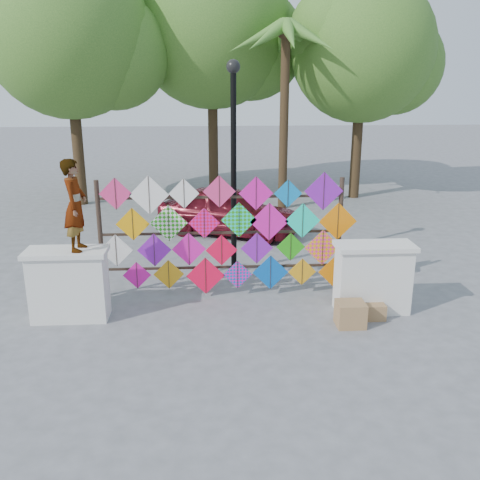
# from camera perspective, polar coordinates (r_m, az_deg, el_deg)

# --- Properties ---
(ground) EXTENTS (80.00, 80.00, 0.00)m
(ground) POSITION_cam_1_polar(r_m,az_deg,el_deg) (9.95, -1.79, -7.44)
(ground) COLOR gray
(ground) RESTS_ON ground
(parapet_left) EXTENTS (1.40, 0.65, 1.28)m
(parapet_left) POSITION_cam_1_polar(r_m,az_deg,el_deg) (9.82, -17.79, -4.52)
(parapet_left) COLOR white
(parapet_left) RESTS_ON ground
(parapet_right) EXTENTS (1.40, 0.65, 1.28)m
(parapet_right) POSITION_cam_1_polar(r_m,az_deg,el_deg) (9.96, 13.97, -3.89)
(parapet_right) COLOR white
(parapet_right) RESTS_ON ground
(kite_rack) EXTENTS (4.95, 0.24, 2.42)m
(kite_rack) POSITION_cam_1_polar(r_m,az_deg,el_deg) (10.21, -1.34, 0.59)
(kite_rack) COLOR #32241B
(kite_rack) RESTS_ON ground
(tree_west) EXTENTS (5.85, 5.20, 8.01)m
(tree_west) POSITION_cam_1_polar(r_m,az_deg,el_deg) (18.61, -17.54, 20.09)
(tree_west) COLOR #402C1B
(tree_west) RESTS_ON ground
(tree_mid) EXTENTS (6.30, 5.60, 8.61)m
(tree_mid) POSITION_cam_1_polar(r_m,az_deg,el_deg) (20.17, -2.73, 21.61)
(tree_mid) COLOR #402C1B
(tree_mid) RESTS_ON ground
(tree_east) EXTENTS (5.40, 4.80, 7.42)m
(tree_east) POSITION_cam_1_polar(r_m,az_deg,el_deg) (19.37, 13.19, 19.08)
(tree_east) COLOR #402C1B
(tree_east) RESTS_ON ground
(palm_tree) EXTENTS (3.62, 3.62, 5.83)m
(palm_tree) POSITION_cam_1_polar(r_m,az_deg,el_deg) (17.26, 4.89, 19.64)
(palm_tree) COLOR #402C1B
(palm_tree) RESTS_ON ground
(vendor_woman) EXTENTS (0.40, 0.58, 1.56)m
(vendor_woman) POSITION_cam_1_polar(r_m,az_deg,el_deg) (9.36, -17.19, 3.56)
(vendor_woman) COLOR #99999E
(vendor_woman) RESTS_ON parapet_left
(sedan) EXTENTS (4.14, 2.96, 1.31)m
(sedan) POSITION_cam_1_polar(r_m,az_deg,el_deg) (14.53, -1.28, 3.16)
(sedan) COLOR maroon
(sedan) RESTS_ON ground
(lamppost) EXTENTS (0.28, 0.28, 4.46)m
(lamppost) POSITION_cam_1_polar(r_m,az_deg,el_deg) (11.17, -0.69, 9.64)
(lamppost) COLOR black
(lamppost) RESTS_ON ground
(cardboard_box_near) EXTENTS (0.48, 0.43, 0.43)m
(cardboard_box_near) POSITION_cam_1_polar(r_m,az_deg,el_deg) (9.45, 11.69, -7.74)
(cardboard_box_near) COLOR #A2764E
(cardboard_box_near) RESTS_ON ground
(cardboard_box_far) EXTENTS (0.33, 0.31, 0.28)m
(cardboard_box_far) POSITION_cam_1_polar(r_m,az_deg,el_deg) (9.84, 14.19, -7.36)
(cardboard_box_far) COLOR #A2764E
(cardboard_box_far) RESTS_ON ground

